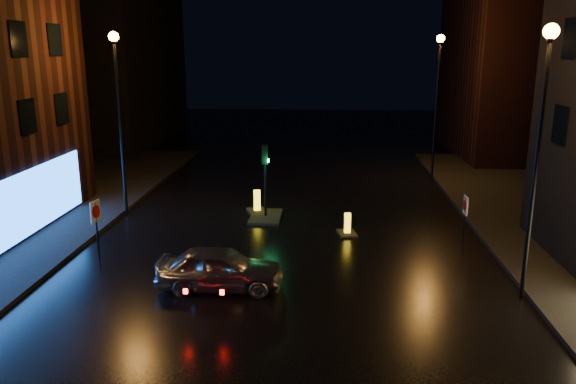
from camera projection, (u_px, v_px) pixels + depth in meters
name	position (u px, v px, depth m)	size (l,w,h in m)	color
building_far_left	(112.00, 56.00, 45.59)	(8.00, 16.00, 14.00)	black
building_far_right	(512.00, 71.00, 40.87)	(8.00, 14.00, 12.00)	black
street_lamp_lfar	(118.00, 96.00, 25.13)	(0.44, 0.44, 8.37)	black
street_lamp_rnear	(541.00, 123.00, 16.36)	(0.44, 0.44, 8.37)	black
street_lamp_rfar	(438.00, 86.00, 31.81)	(0.44, 0.44, 8.37)	black
traffic_signal	(266.00, 208.00, 25.96)	(1.40, 2.40, 3.45)	black
silver_hatchback	(220.00, 268.00, 18.35)	(1.66, 4.12, 1.40)	#A7AAAF
bollard_near	(347.00, 230.00, 23.75)	(0.91, 1.20, 0.94)	black
bollard_far	(257.00, 208.00, 26.88)	(1.21, 1.47, 1.10)	black
road_sign_left	(96.00, 217.00, 20.08)	(0.16, 0.58, 2.42)	black
road_sign_right	(465.00, 210.00, 21.54)	(0.08, 0.53, 2.19)	black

